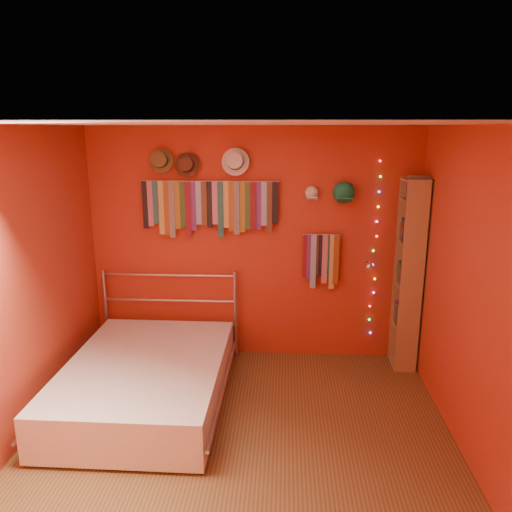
% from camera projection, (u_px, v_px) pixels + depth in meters
% --- Properties ---
extents(ground, '(3.50, 3.50, 0.00)m').
position_uv_depth(ground, '(239.00, 447.00, 3.98)').
color(ground, brown).
rests_on(ground, ground).
extents(back_wall, '(3.50, 0.02, 2.50)m').
position_uv_depth(back_wall, '(253.00, 245.00, 5.36)').
color(back_wall, '#A13A1A').
rests_on(back_wall, ground).
extents(right_wall, '(0.02, 3.50, 2.50)m').
position_uv_depth(right_wall, '(481.00, 304.00, 3.57)').
color(right_wall, '#A13A1A').
rests_on(right_wall, ground).
extents(left_wall, '(0.02, 3.50, 2.50)m').
position_uv_depth(left_wall, '(7.00, 295.00, 3.77)').
color(left_wall, '#A13A1A').
rests_on(left_wall, ground).
extents(ceiling, '(3.50, 3.50, 0.02)m').
position_uv_depth(ceiling, '(236.00, 124.00, 3.35)').
color(ceiling, white).
rests_on(ceiling, back_wall).
extents(tie_rack, '(1.45, 0.03, 0.60)m').
position_uv_depth(tie_rack, '(209.00, 205.00, 5.21)').
color(tie_rack, '#B3B3B8').
rests_on(tie_rack, back_wall).
extents(small_tie_rack, '(0.40, 0.03, 0.60)m').
position_uv_depth(small_tie_rack, '(321.00, 258.00, 5.28)').
color(small_tie_rack, '#B3B3B8').
rests_on(small_tie_rack, back_wall).
extents(fedora_olive, '(0.25, 0.14, 0.25)m').
position_uv_depth(fedora_olive, '(161.00, 160.00, 5.10)').
color(fedora_olive, brown).
rests_on(fedora_olive, back_wall).
extents(fedora_brown, '(0.25, 0.14, 0.25)m').
position_uv_depth(fedora_brown, '(186.00, 165.00, 5.09)').
color(fedora_brown, '#4F2B1C').
rests_on(fedora_brown, back_wall).
extents(fedora_white, '(0.28, 0.15, 0.28)m').
position_uv_depth(fedora_white, '(235.00, 161.00, 5.05)').
color(fedora_white, silver).
rests_on(fedora_white, back_wall).
extents(cap_white, '(0.16, 0.20, 0.16)m').
position_uv_depth(cap_white, '(312.00, 193.00, 5.13)').
color(cap_white, white).
rests_on(cap_white, back_wall).
extents(cap_green, '(0.20, 0.25, 0.20)m').
position_uv_depth(cap_green, '(344.00, 193.00, 5.11)').
color(cap_green, '#1C7F4E').
rests_on(cap_green, back_wall).
extents(fairy_lights, '(0.06, 0.02, 1.89)m').
position_uv_depth(fairy_lights, '(375.00, 251.00, 5.25)').
color(fairy_lights, '#FF3333').
rests_on(fairy_lights, back_wall).
extents(reading_lamp, '(0.08, 0.33, 0.10)m').
position_uv_depth(reading_lamp, '(369.00, 266.00, 5.08)').
color(reading_lamp, '#B3B3B8').
rests_on(reading_lamp, back_wall).
extents(bookshelf, '(0.25, 0.34, 2.00)m').
position_uv_depth(bookshelf, '(413.00, 274.00, 5.11)').
color(bookshelf, olive).
rests_on(bookshelf, ground).
extents(bed, '(1.49, 2.03, 0.98)m').
position_uv_depth(bed, '(146.00, 380.00, 4.58)').
color(bed, '#B3B3B8').
rests_on(bed, ground).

